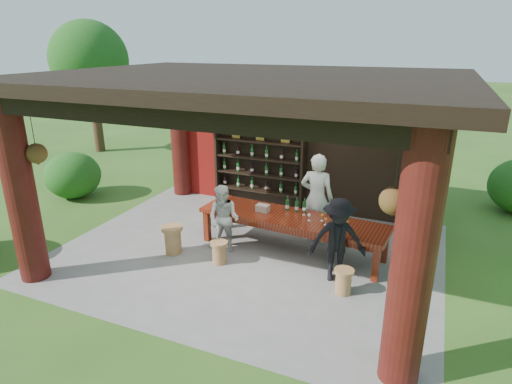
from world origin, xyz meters
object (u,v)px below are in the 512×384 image
at_px(host, 317,198).
at_px(guest_woman, 224,219).
at_px(stool_near_right, 343,281).
at_px(stool_near_left, 219,252).
at_px(guest_man, 338,240).
at_px(stool_far_left, 173,239).
at_px(napkin_basket, 263,208).
at_px(tasting_table, 292,222).
at_px(wine_shelf, 259,167).

height_order(host, guest_woman, host).
height_order(stool_near_right, host, host).
height_order(stool_near_left, guest_man, guest_man).
bearing_deg(stool_near_right, host, 118.67).
distance_m(stool_near_left, host, 2.34).
height_order(stool_near_left, guest_woman, guest_woman).
height_order(stool_far_left, guest_woman, guest_woman).
xyz_separation_m(guest_man, napkin_basket, (-1.72, 0.77, 0.05)).
bearing_deg(tasting_table, stool_far_left, -154.98).
bearing_deg(guest_man, stool_far_left, 164.30).
height_order(wine_shelf, host, wine_shelf).
distance_m(stool_far_left, guest_woman, 1.10).
height_order(stool_near_left, stool_near_right, same).
distance_m(stool_near_left, stool_near_right, 2.41).
xyz_separation_m(tasting_table, host, (0.30, 0.70, 0.31)).
xyz_separation_m(host, napkin_basket, (-0.94, -0.67, -0.13)).
xyz_separation_m(stool_near_left, guest_woman, (-0.16, 0.52, 0.45)).
bearing_deg(host, guest_woman, 35.44).
xyz_separation_m(stool_near_right, guest_woman, (-2.57, 0.63, 0.45)).
bearing_deg(host, tasting_table, 64.39).
height_order(stool_near_left, host, host).
height_order(guest_woman, guest_man, guest_man).
bearing_deg(wine_shelf, guest_man, -46.73).
bearing_deg(napkin_basket, tasting_table, -3.01).
xyz_separation_m(stool_near_left, host, (1.41, 1.73, 0.71)).
bearing_deg(guest_woman, tasting_table, 23.05).
height_order(tasting_table, stool_near_right, tasting_table).
distance_m(stool_near_right, host, 2.21).
height_order(host, napkin_basket, host).
relative_size(stool_far_left, guest_man, 0.37).
distance_m(tasting_table, guest_man, 1.32).
distance_m(tasting_table, stool_far_left, 2.41).
bearing_deg(host, stool_near_left, 48.49).
height_order(stool_near_right, stool_far_left, stool_far_left).
bearing_deg(napkin_basket, guest_woman, -138.59).
xyz_separation_m(tasting_table, guest_man, (1.08, -0.74, 0.13)).
bearing_deg(tasting_table, stool_near_left, -137.10).
bearing_deg(stool_near_right, guest_woman, 166.27).
relative_size(host, guest_man, 1.24).
distance_m(wine_shelf, guest_man, 3.88).
relative_size(wine_shelf, host, 1.24).
distance_m(guest_woman, guest_man, 2.35).
relative_size(tasting_table, guest_man, 2.51).
relative_size(guest_woman, napkin_basket, 5.31).
bearing_deg(guest_man, stool_near_right, -81.07).
height_order(stool_near_left, napkin_basket, napkin_basket).
bearing_deg(stool_near_left, napkin_basket, 66.43).
bearing_deg(napkin_basket, wine_shelf, 114.45).
xyz_separation_m(wine_shelf, napkin_basket, (0.93, -2.04, -0.23)).
xyz_separation_m(stool_near_left, napkin_basket, (0.46, 1.06, 0.58)).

